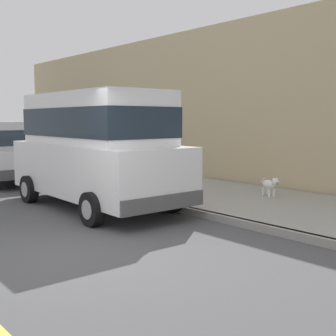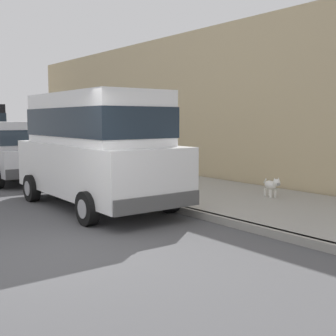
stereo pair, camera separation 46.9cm
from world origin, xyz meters
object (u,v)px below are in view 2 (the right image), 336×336
(car_white_van, at_px, (96,145))
(dog_white, at_px, (272,185))
(car_silver_hatchback, at_px, (16,151))
(fire_hydrant, at_px, (129,176))

(car_white_van, height_order, dog_white, car_white_van)
(car_silver_hatchback, xyz_separation_m, fire_hydrant, (1.55, -4.02, -0.50))
(car_white_van, bearing_deg, dog_white, -32.28)
(fire_hydrant, bearing_deg, dog_white, -58.70)
(dog_white, xyz_separation_m, fire_hydrant, (-1.92, 3.15, 0.05))
(car_white_van, bearing_deg, fire_hydrant, 33.28)
(car_silver_hatchback, relative_size, fire_hydrant, 5.32)
(car_white_van, bearing_deg, car_silver_hatchback, 90.54)
(dog_white, bearing_deg, car_silver_hatchback, 115.84)
(car_white_van, relative_size, dog_white, 6.92)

